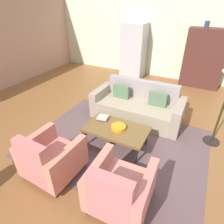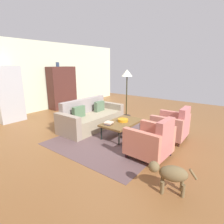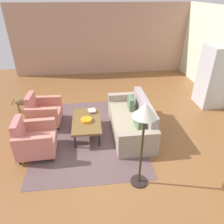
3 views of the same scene
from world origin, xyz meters
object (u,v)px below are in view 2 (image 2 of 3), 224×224
(coffee_table, at_px, (122,123))
(fruit_bowl, at_px, (123,120))
(vase_tall, at_px, (58,64))
(floor_lamp, at_px, (127,77))
(couch, at_px, (90,118))
(dog, at_px, (170,174))
(cabinet, at_px, (62,88))
(book_stack, at_px, (109,123))
(armchair_right, at_px, (173,127))
(armchair_left, at_px, (152,142))
(refrigerator, at_px, (7,94))

(coffee_table, xyz_separation_m, fruit_bowl, (0.04, 0.00, 0.07))
(vase_tall, xyz_separation_m, floor_lamp, (0.72, -3.01, -0.45))
(couch, xyz_separation_m, fruit_bowl, (0.04, -1.19, 0.15))
(vase_tall, distance_m, dog, 6.49)
(couch, bearing_deg, coffee_table, 89.62)
(couch, bearing_deg, fruit_bowl, 91.66)
(coffee_table, xyz_separation_m, cabinet, (1.13, 3.98, 0.53))
(couch, xyz_separation_m, book_stack, (-0.39, -1.04, 0.15))
(book_stack, distance_m, floor_lamp, 2.46)
(armchair_right, bearing_deg, armchair_left, 177.81)
(coffee_table, bearing_deg, vase_tall, 76.12)
(armchair_left, bearing_deg, refrigerator, 99.35)
(armchair_right, bearing_deg, refrigerator, 107.53)
(book_stack, bearing_deg, armchair_right, -53.06)
(armchair_right, height_order, cabinet, cabinet)
(coffee_table, xyz_separation_m, refrigerator, (-1.20, 3.87, 0.56))
(refrigerator, bearing_deg, dog, -92.08)
(book_stack, relative_size, refrigerator, 0.13)
(armchair_left, distance_m, cabinet, 5.46)
(armchair_left, distance_m, vase_tall, 5.60)
(book_stack, height_order, floor_lamp, floor_lamp)
(armchair_right, relative_size, vase_tall, 4.84)
(cabinet, distance_m, floor_lamp, 3.11)
(armchair_right, height_order, refrigerator, refrigerator)
(armchair_right, xyz_separation_m, refrigerator, (-1.81, 5.04, 0.58))
(refrigerator, bearing_deg, book_stack, -77.63)
(armchair_right, height_order, floor_lamp, floor_lamp)
(armchair_left, xyz_separation_m, fruit_bowl, (0.65, 1.17, 0.09))
(coffee_table, distance_m, cabinet, 4.17)
(cabinet, xyz_separation_m, dog, (-2.54, -5.83, -0.59))
(fruit_bowl, relative_size, dog, 0.41)
(book_stack, height_order, vase_tall, vase_tall)
(armchair_right, bearing_deg, book_stack, 124.76)
(vase_tall, bearing_deg, armchair_left, -107.13)
(couch, xyz_separation_m, armchair_right, (0.60, -2.35, 0.06))
(couch, relative_size, cabinet, 1.17)
(coffee_table, distance_m, book_stack, 0.42)
(dog, bearing_deg, vase_tall, -44.99)
(armchair_left, xyz_separation_m, book_stack, (0.22, 1.32, 0.09))
(armchair_left, bearing_deg, floor_lamp, 45.37)
(book_stack, bearing_deg, cabinet, 68.36)
(book_stack, height_order, refrigerator, refrigerator)
(book_stack, bearing_deg, floor_lamp, 21.41)
(dog, bearing_deg, book_stack, -49.77)
(coffee_table, height_order, book_stack, book_stack)
(book_stack, bearing_deg, dog, -117.11)
(fruit_bowl, height_order, floor_lamp, floor_lamp)
(armchair_left, relative_size, book_stack, 3.68)
(armchair_right, height_order, dog, armchair_right)
(armchair_right, distance_m, floor_lamp, 2.64)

